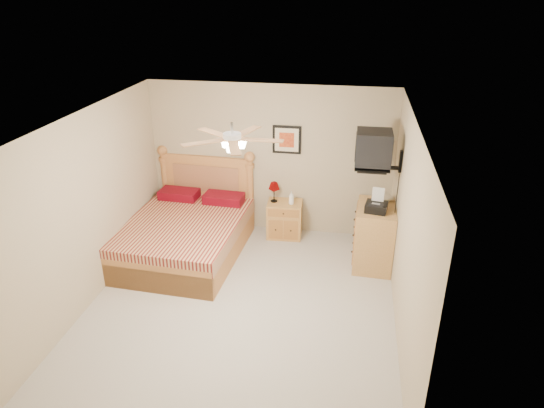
{
  "coord_description": "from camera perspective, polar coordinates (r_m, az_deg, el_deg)",
  "views": [
    {
      "loc": [
        1.29,
        -5.17,
        3.94
      ],
      "look_at": [
        0.26,
        0.9,
        1.09
      ],
      "focal_mm": 32.0,
      "sensor_mm": 36.0,
      "label": 1
    }
  ],
  "objects": [
    {
      "name": "floor",
      "position": [
        6.63,
        -3.57,
        -11.69
      ],
      "size": [
        4.5,
        4.5,
        0.0
      ],
      "primitive_type": "plane",
      "color": "#A9A299",
      "rests_on": "ground"
    },
    {
      "name": "fax_machine",
      "position": [
        6.98,
        12.24,
        0.37
      ],
      "size": [
        0.35,
        0.36,
        0.32
      ],
      "primitive_type": null,
      "rotation": [
        0.0,
        0.0,
        -0.16
      ],
      "color": "black",
      "rests_on": "dresser"
    },
    {
      "name": "dresser",
      "position": [
        7.38,
        11.96,
        -3.71
      ],
      "size": [
        0.6,
        0.83,
        0.96
      ],
      "primitive_type": "cube",
      "rotation": [
        0.0,
        0.0,
        -0.05
      ],
      "color": "olive",
      "rests_on": "ground"
    },
    {
      "name": "wall_tv",
      "position": [
        6.86,
        13.1,
        6.11
      ],
      "size": [
        0.56,
        0.46,
        0.58
      ],
      "primitive_type": null,
      "color": "black",
      "rests_on": "wall_right"
    },
    {
      "name": "ceiling",
      "position": [
        5.52,
        -4.25,
        9.67
      ],
      "size": [
        4.0,
        4.5,
        0.04
      ],
      "primitive_type": "cube",
      "color": "white",
      "rests_on": "ground"
    },
    {
      "name": "ceiling_fan",
      "position": [
        5.37,
        -4.71,
        7.67
      ],
      "size": [
        1.14,
        1.14,
        0.28
      ],
      "primitive_type": null,
      "color": "white",
      "rests_on": "ceiling"
    },
    {
      "name": "wall_front",
      "position": [
        4.17,
        -11.24,
        -15.83
      ],
      "size": [
        4.0,
        0.04,
        2.5
      ],
      "primitive_type": "cube",
      "color": "tan",
      "rests_on": "ground"
    },
    {
      "name": "lotion_bottle",
      "position": [
        7.88,
        2.29,
        0.74
      ],
      "size": [
        0.09,
        0.09,
        0.23
      ],
      "primitive_type": "imported",
      "rotation": [
        0.0,
        0.0,
        -0.07
      ],
      "color": "white",
      "rests_on": "nightstand"
    },
    {
      "name": "table_lamp",
      "position": [
        7.94,
        0.24,
        1.44
      ],
      "size": [
        0.2,
        0.2,
        0.34
      ],
      "primitive_type": null,
      "rotation": [
        0.0,
        0.0,
        0.09
      ],
      "color": "#5E0303",
      "rests_on": "nightstand"
    },
    {
      "name": "magazine_upper",
      "position": [
        7.42,
        12.33,
        0.82
      ],
      "size": [
        0.29,
        0.34,
        0.02
      ],
      "primitive_type": "imported",
      "rotation": [
        0.0,
        0.0,
        0.34
      ],
      "color": "tan",
      "rests_on": "magazine_lower"
    },
    {
      "name": "wall_right",
      "position": [
        5.87,
        15.52,
        -3.41
      ],
      "size": [
        0.04,
        4.5,
        2.5
      ],
      "primitive_type": "cube",
      "color": "tan",
      "rests_on": "ground"
    },
    {
      "name": "framed_picture",
      "position": [
        7.82,
        1.76,
        7.58
      ],
      "size": [
        0.46,
        0.04,
        0.46
      ],
      "primitive_type": "cube",
      "color": "black",
      "rests_on": "wall_back"
    },
    {
      "name": "nightstand",
      "position": [
        8.11,
        1.48,
        -1.8
      ],
      "size": [
        0.59,
        0.45,
        0.61
      ],
      "primitive_type": "cube",
      "rotation": [
        0.0,
        0.0,
        0.05
      ],
      "color": "#AE733B",
      "rests_on": "ground"
    },
    {
      "name": "wall_back",
      "position": [
        8.0,
        -0.18,
        5.19
      ],
      "size": [
        4.0,
        0.04,
        2.5
      ],
      "primitive_type": "cube",
      "color": "tan",
      "rests_on": "ground"
    },
    {
      "name": "wall_left",
      "position": [
        6.69,
        -20.79,
        -0.57
      ],
      "size": [
        0.04,
        4.5,
        2.5
      ],
      "primitive_type": "cube",
      "color": "tan",
      "rests_on": "ground"
    },
    {
      "name": "bed",
      "position": [
        7.49,
        -10.46,
        -1.21
      ],
      "size": [
        1.77,
        2.26,
        1.41
      ],
      "primitive_type": null,
      "rotation": [
        0.0,
        0.0,
        -0.05
      ],
      "color": "#BB733B",
      "rests_on": "ground"
    },
    {
      "name": "magazine_lower",
      "position": [
        7.41,
        12.29,
        0.58
      ],
      "size": [
        0.27,
        0.3,
        0.02
      ],
      "primitive_type": "imported",
      "rotation": [
        0.0,
        0.0,
        -0.4
      ],
      "color": "tan",
      "rests_on": "dresser"
    }
  ]
}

